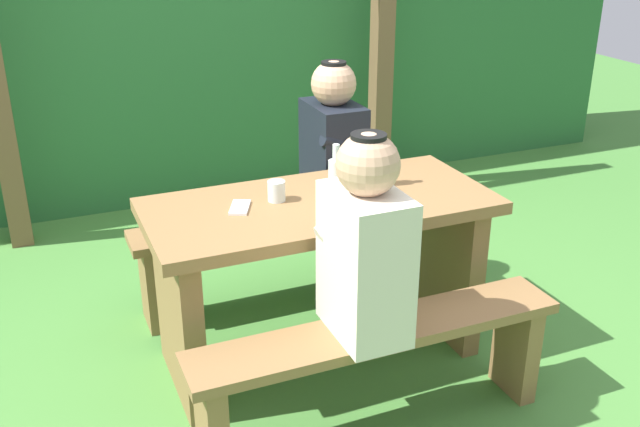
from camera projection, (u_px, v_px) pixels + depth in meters
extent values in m
plane|color=#498539|center=(320.00, 354.00, 3.21)|extent=(12.00, 12.00, 0.00)
cube|color=#2B6833|center=(180.00, 29.00, 4.81)|extent=(6.40, 0.77, 2.12)
cube|color=brown|center=(382.00, 40.00, 4.68)|extent=(0.12, 0.12, 2.03)
cube|color=olive|center=(320.00, 206.00, 2.93)|extent=(1.40, 0.64, 0.05)
cube|color=olive|center=(179.00, 315.00, 2.86)|extent=(0.08, 0.54, 0.68)
cube|color=olive|center=(443.00, 261.00, 3.29)|extent=(0.08, 0.54, 0.68)
cube|color=olive|center=(378.00, 331.00, 2.59)|extent=(1.40, 0.24, 0.04)
cube|color=olive|center=(212.00, 427.00, 2.45)|extent=(0.07, 0.22, 0.41)
cube|color=olive|center=(516.00, 347.00, 2.90)|extent=(0.07, 0.22, 0.41)
cube|color=olive|center=(277.00, 220.00, 3.49)|extent=(1.40, 0.24, 0.04)
cube|color=olive|center=(151.00, 285.00, 3.36)|extent=(0.07, 0.22, 0.41)
cube|color=olive|center=(390.00, 241.00, 3.80)|extent=(0.07, 0.22, 0.41)
cube|color=silver|center=(365.00, 264.00, 2.46)|extent=(0.22, 0.34, 0.52)
sphere|color=tan|center=(368.00, 165.00, 2.32)|extent=(0.21, 0.21, 0.21)
cylinder|color=black|center=(369.00, 138.00, 2.28)|extent=(0.12, 0.12, 0.02)
cylinder|color=silver|center=(348.00, 220.00, 2.53)|extent=(0.25, 0.07, 0.15)
cube|color=black|center=(333.00, 157.00, 3.49)|extent=(0.22, 0.34, 0.52)
sphere|color=tan|center=(334.00, 84.00, 3.35)|extent=(0.21, 0.21, 0.21)
cylinder|color=black|center=(334.00, 64.00, 3.31)|extent=(0.12, 0.12, 0.02)
cylinder|color=black|center=(346.00, 144.00, 3.33)|extent=(0.25, 0.07, 0.15)
cylinder|color=silver|center=(277.00, 191.00, 2.90)|extent=(0.07, 0.07, 0.08)
cylinder|color=silver|center=(380.00, 167.00, 3.05)|extent=(0.06, 0.06, 0.16)
cylinder|color=silver|center=(381.00, 142.00, 3.00)|extent=(0.03, 0.03, 0.07)
cylinder|color=silver|center=(348.00, 188.00, 2.81)|extent=(0.06, 0.06, 0.17)
cylinder|color=silver|center=(348.00, 160.00, 2.77)|extent=(0.03, 0.03, 0.06)
cylinder|color=silver|center=(336.00, 180.00, 2.89)|extent=(0.06, 0.06, 0.17)
cylinder|color=silver|center=(336.00, 152.00, 2.84)|extent=(0.03, 0.03, 0.07)
cube|color=silver|center=(240.00, 207.00, 2.84)|extent=(0.12, 0.16, 0.01)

